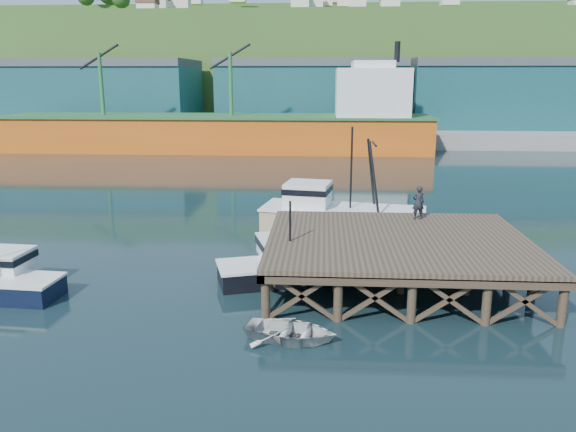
# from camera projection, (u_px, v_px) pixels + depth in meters

# --- Properties ---
(ground) EXTENTS (300.00, 300.00, 0.00)m
(ground) POSITION_uv_depth(u_px,v_px,m) (280.00, 278.00, 26.84)
(ground) COLOR black
(ground) RESTS_ON ground
(wharf) EXTENTS (12.00, 10.00, 2.62)m
(wharf) POSITION_uv_depth(u_px,v_px,m) (398.00, 242.00, 25.86)
(wharf) COLOR brown
(wharf) RESTS_ON ground
(far_quay) EXTENTS (160.00, 40.00, 2.00)m
(far_quay) POSITION_uv_depth(u_px,v_px,m) (312.00, 129.00, 94.44)
(far_quay) COLOR gray
(far_quay) RESTS_ON ground
(warehouse_left) EXTENTS (32.00, 16.00, 9.00)m
(warehouse_left) POSITION_uv_depth(u_px,v_px,m) (94.00, 96.00, 90.41)
(warehouse_left) COLOR #1A5457
(warehouse_left) RESTS_ON far_quay
(warehouse_mid) EXTENTS (28.00, 16.00, 9.00)m
(warehouse_mid) POSITION_uv_depth(u_px,v_px,m) (311.00, 97.00, 88.28)
(warehouse_mid) COLOR #1A5457
(warehouse_mid) RESTS_ON far_quay
(warehouse_right) EXTENTS (30.00, 16.00, 9.00)m
(warehouse_right) POSITION_uv_depth(u_px,v_px,m) (506.00, 97.00, 86.45)
(warehouse_right) COLOR #1A5457
(warehouse_right) RESTS_ON far_quay
(cargo_ship) EXTENTS (55.50, 10.00, 13.75)m
(cargo_ship) POSITION_uv_depth(u_px,v_px,m) (243.00, 126.00, 73.08)
(cargo_ship) COLOR #D55C14
(cargo_ship) RESTS_ON ground
(hillside) EXTENTS (220.00, 50.00, 22.00)m
(hillside) POSITION_uv_depth(u_px,v_px,m) (315.00, 70.00, 121.13)
(hillside) COLOR #2D511E
(hillside) RESTS_ON ground
(boat_black) EXTENTS (6.86, 5.69, 3.99)m
(boat_black) POSITION_uv_depth(u_px,v_px,m) (285.00, 264.00, 26.59)
(boat_black) COLOR black
(boat_black) RESTS_ON ground
(trawler) EXTENTS (10.25, 5.20, 6.55)m
(trawler) POSITION_uv_depth(u_px,v_px,m) (339.00, 213.00, 34.04)
(trawler) COLOR tan
(trawler) RESTS_ON ground
(dinghy) EXTENTS (3.86, 3.13, 0.70)m
(dinghy) POSITION_uv_depth(u_px,v_px,m) (291.00, 331.00, 20.41)
(dinghy) COLOR silver
(dinghy) RESTS_ON ground
(dockworker) EXTENTS (0.71, 0.53, 1.77)m
(dockworker) POSITION_uv_depth(u_px,v_px,m) (418.00, 203.00, 29.18)
(dockworker) COLOR black
(dockworker) RESTS_ON wharf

